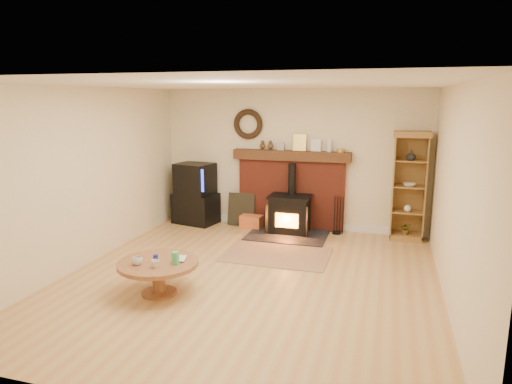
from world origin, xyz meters
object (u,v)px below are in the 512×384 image
(tv_unit, at_px, (195,195))
(curio_cabinet, at_px, (409,186))
(wood_stove, at_px, (289,215))
(coffee_table, at_px, (158,268))

(tv_unit, xyz_separation_m, curio_cabinet, (3.97, 0.09, 0.38))
(curio_cabinet, bearing_deg, wood_stove, -172.11)
(wood_stove, distance_m, coffee_table, 3.21)
(tv_unit, relative_size, coffee_table, 1.18)
(wood_stove, bearing_deg, coffee_table, -108.48)
(wood_stove, relative_size, coffee_table, 1.39)
(wood_stove, bearing_deg, tv_unit, 174.20)
(wood_stove, distance_m, tv_unit, 1.96)
(tv_unit, height_order, curio_cabinet, curio_cabinet)
(tv_unit, relative_size, curio_cabinet, 0.63)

